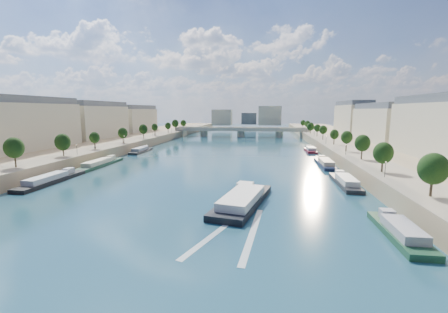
% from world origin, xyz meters
% --- Properties ---
extents(ground, '(700.00, 700.00, 0.00)m').
position_xyz_m(ground, '(0.00, 100.00, 0.00)').
color(ground, '#0D2E3D').
rests_on(ground, ground).
extents(quay_left, '(44.00, 520.00, 5.00)m').
position_xyz_m(quay_left, '(-72.00, 100.00, 2.50)').
color(quay_left, '#9E8460').
rests_on(quay_left, ground).
extents(quay_right, '(44.00, 520.00, 5.00)m').
position_xyz_m(quay_right, '(72.00, 100.00, 2.50)').
color(quay_right, '#9E8460').
rests_on(quay_right, ground).
extents(pave_left, '(14.00, 520.00, 0.10)m').
position_xyz_m(pave_left, '(-57.00, 100.00, 5.05)').
color(pave_left, gray).
rests_on(pave_left, quay_left).
extents(pave_right, '(14.00, 520.00, 0.10)m').
position_xyz_m(pave_right, '(57.00, 100.00, 5.05)').
color(pave_right, gray).
rests_on(pave_right, quay_right).
extents(trees_left, '(4.80, 268.80, 8.26)m').
position_xyz_m(trees_left, '(-55.00, 102.00, 10.48)').
color(trees_left, '#382B1E').
rests_on(trees_left, ground).
extents(trees_right, '(4.80, 268.80, 8.26)m').
position_xyz_m(trees_right, '(55.00, 110.00, 10.48)').
color(trees_right, '#382B1E').
rests_on(trees_right, ground).
extents(lamps_left, '(0.36, 200.36, 4.28)m').
position_xyz_m(lamps_left, '(-52.50, 90.00, 7.78)').
color(lamps_left, black).
rests_on(lamps_left, ground).
extents(lamps_right, '(0.36, 200.36, 4.28)m').
position_xyz_m(lamps_right, '(52.50, 105.00, 7.78)').
color(lamps_right, black).
rests_on(lamps_right, ground).
extents(buildings_left, '(16.00, 226.00, 23.20)m').
position_xyz_m(buildings_left, '(-85.00, 112.00, 16.45)').
color(buildings_left, '#BEB292').
rests_on(buildings_left, ground).
extents(buildings_right, '(16.00, 226.00, 23.20)m').
position_xyz_m(buildings_right, '(85.00, 112.00, 16.45)').
color(buildings_right, '#BEB292').
rests_on(buildings_right, ground).
extents(skyline, '(79.00, 42.00, 22.00)m').
position_xyz_m(skyline, '(3.19, 319.52, 14.66)').
color(skyline, '#BEB292').
rests_on(skyline, ground).
extents(bridge, '(112.00, 12.00, 8.15)m').
position_xyz_m(bridge, '(0.00, 215.95, 5.08)').
color(bridge, '#C1B79E').
rests_on(bridge, ground).
extents(tour_barge, '(13.95, 29.80, 3.90)m').
position_xyz_m(tour_barge, '(15.90, 32.28, 1.10)').
color(tour_barge, black).
rests_on(tour_barge, ground).
extents(wake, '(12.88, 26.01, 0.04)m').
position_xyz_m(wake, '(15.90, 15.70, 0.02)').
color(wake, silver).
rests_on(wake, ground).
extents(moored_barges_left, '(5.00, 156.66, 3.60)m').
position_xyz_m(moored_barges_left, '(-45.50, 46.18, 0.84)').
color(moored_barges_left, '#152030').
rests_on(moored_barges_left, ground).
extents(moored_barges_right, '(5.00, 167.03, 3.60)m').
position_xyz_m(moored_barges_right, '(45.50, 53.61, 0.84)').
color(moored_barges_right, black).
rests_on(moored_barges_right, ground).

